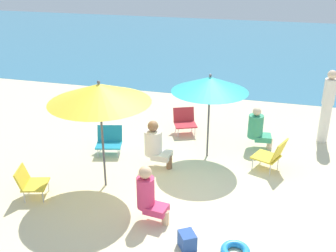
{
  "coord_description": "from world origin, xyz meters",
  "views": [
    {
      "loc": [
        1.37,
        -6.42,
        4.01
      ],
      "look_at": [
        -0.69,
        1.02,
        0.7
      ],
      "focal_mm": 42.88,
      "sensor_mm": 36.0,
      "label": 1
    }
  ],
  "objects_px": {
    "swim_ring": "(235,251)",
    "beach_chair_d": "(272,154)",
    "umbrella_yellow": "(99,93)",
    "beach_chair_a": "(30,181)",
    "person_c": "(258,128)",
    "beach_bag": "(187,240)",
    "person_b": "(155,144)",
    "umbrella_teal": "(210,84)",
    "beach_chair_c": "(185,120)",
    "person_d": "(149,194)",
    "person_a": "(327,106)",
    "beach_chair_b": "(109,140)"
  },
  "relations": [
    {
      "from": "beach_chair_a",
      "to": "swim_ring",
      "type": "relative_size",
      "value": 1.39
    },
    {
      "from": "beach_chair_d",
      "to": "person_b",
      "type": "bearing_deg",
      "value": 33.89
    },
    {
      "from": "beach_chair_c",
      "to": "person_d",
      "type": "distance_m",
      "value": 3.61
    },
    {
      "from": "umbrella_teal",
      "to": "swim_ring",
      "type": "distance_m",
      "value": 3.46
    },
    {
      "from": "umbrella_teal",
      "to": "beach_chair_c",
      "type": "distance_m",
      "value": 1.86
    },
    {
      "from": "beach_chair_a",
      "to": "beach_chair_c",
      "type": "bearing_deg",
      "value": 43.54
    },
    {
      "from": "person_b",
      "to": "swim_ring",
      "type": "xyz_separation_m",
      "value": [
        1.89,
        -2.21,
        -0.45
      ]
    },
    {
      "from": "beach_chair_c",
      "to": "beach_bag",
      "type": "height_order",
      "value": "beach_chair_c"
    },
    {
      "from": "person_d",
      "to": "swim_ring",
      "type": "height_order",
      "value": "person_d"
    },
    {
      "from": "umbrella_yellow",
      "to": "beach_chair_a",
      "type": "xyz_separation_m",
      "value": [
        -1.12,
        -0.72,
        -1.51
      ]
    },
    {
      "from": "beach_chair_b",
      "to": "beach_bag",
      "type": "bearing_deg",
      "value": 27.2
    },
    {
      "from": "umbrella_teal",
      "to": "beach_chair_d",
      "type": "xyz_separation_m",
      "value": [
        1.34,
        -0.27,
        -1.26
      ]
    },
    {
      "from": "person_a",
      "to": "person_d",
      "type": "relative_size",
      "value": 1.72
    },
    {
      "from": "beach_chair_b",
      "to": "swim_ring",
      "type": "distance_m",
      "value": 3.98
    },
    {
      "from": "person_a",
      "to": "person_c",
      "type": "relative_size",
      "value": 1.78
    },
    {
      "from": "swim_ring",
      "to": "beach_chair_d",
      "type": "bearing_deg",
      "value": 81.61
    },
    {
      "from": "beach_chair_d",
      "to": "beach_bag",
      "type": "distance_m",
      "value": 2.94
    },
    {
      "from": "person_c",
      "to": "beach_chair_c",
      "type": "bearing_deg",
      "value": 161.11
    },
    {
      "from": "beach_chair_c",
      "to": "beach_chair_d",
      "type": "relative_size",
      "value": 0.97
    },
    {
      "from": "beach_chair_d",
      "to": "person_c",
      "type": "relative_size",
      "value": 0.74
    },
    {
      "from": "beach_chair_a",
      "to": "person_c",
      "type": "bearing_deg",
      "value": 22.96
    },
    {
      "from": "umbrella_teal",
      "to": "beach_bag",
      "type": "relative_size",
      "value": 6.91
    },
    {
      "from": "beach_chair_a",
      "to": "beach_bag",
      "type": "height_order",
      "value": "beach_chair_a"
    },
    {
      "from": "beach_chair_d",
      "to": "beach_chair_c",
      "type": "bearing_deg",
      "value": -10.43
    },
    {
      "from": "beach_chair_a",
      "to": "person_a",
      "type": "bearing_deg",
      "value": 19.8
    },
    {
      "from": "person_d",
      "to": "swim_ring",
      "type": "xyz_separation_m",
      "value": [
        1.46,
        -0.44,
        -0.44
      ]
    },
    {
      "from": "umbrella_yellow",
      "to": "beach_bag",
      "type": "relative_size",
      "value": 7.76
    },
    {
      "from": "beach_chair_a",
      "to": "swim_ring",
      "type": "xyz_separation_m",
      "value": [
        3.7,
        -0.53,
        -0.26
      ]
    },
    {
      "from": "person_b",
      "to": "beach_chair_b",
      "type": "bearing_deg",
      "value": 166.8
    },
    {
      "from": "umbrella_yellow",
      "to": "beach_bag",
      "type": "height_order",
      "value": "umbrella_yellow"
    },
    {
      "from": "umbrella_yellow",
      "to": "beach_chair_c",
      "type": "height_order",
      "value": "umbrella_yellow"
    },
    {
      "from": "person_c",
      "to": "swim_ring",
      "type": "bearing_deg",
      "value": -97.08
    },
    {
      "from": "beach_chair_c",
      "to": "person_c",
      "type": "bearing_deg",
      "value": 53.9
    },
    {
      "from": "person_b",
      "to": "person_c",
      "type": "distance_m",
      "value": 2.4
    },
    {
      "from": "beach_chair_b",
      "to": "beach_chair_c",
      "type": "height_order",
      "value": "beach_chair_c"
    },
    {
      "from": "beach_chair_c",
      "to": "person_b",
      "type": "relative_size",
      "value": 0.69
    },
    {
      "from": "person_b",
      "to": "person_a",
      "type": "bearing_deg",
      "value": 36.21
    },
    {
      "from": "beach_chair_a",
      "to": "swim_ring",
      "type": "bearing_deg",
      "value": -25.04
    },
    {
      "from": "beach_chair_d",
      "to": "person_c",
      "type": "height_order",
      "value": "person_c"
    },
    {
      "from": "beach_bag",
      "to": "beach_chair_a",
      "type": "bearing_deg",
      "value": 168.98
    },
    {
      "from": "umbrella_teal",
      "to": "person_a",
      "type": "distance_m",
      "value": 2.94
    },
    {
      "from": "beach_chair_a",
      "to": "umbrella_yellow",
      "type": "bearing_deg",
      "value": 15.86
    },
    {
      "from": "umbrella_teal",
      "to": "umbrella_yellow",
      "type": "height_order",
      "value": "umbrella_yellow"
    },
    {
      "from": "beach_chair_b",
      "to": "beach_chair_d",
      "type": "relative_size",
      "value": 0.91
    },
    {
      "from": "person_a",
      "to": "swim_ring",
      "type": "relative_size",
      "value": 3.95
    },
    {
      "from": "person_a",
      "to": "beach_chair_b",
      "type": "bearing_deg",
      "value": 43.92
    },
    {
      "from": "person_b",
      "to": "person_d",
      "type": "xyz_separation_m",
      "value": [
        0.43,
        -1.77,
        -0.01
      ]
    },
    {
      "from": "beach_chair_c",
      "to": "beach_chair_d",
      "type": "distance_m",
      "value": 2.51
    },
    {
      "from": "beach_chair_b",
      "to": "person_d",
      "type": "relative_size",
      "value": 0.66
    },
    {
      "from": "person_c",
      "to": "beach_bag",
      "type": "height_order",
      "value": "person_c"
    }
  ]
}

